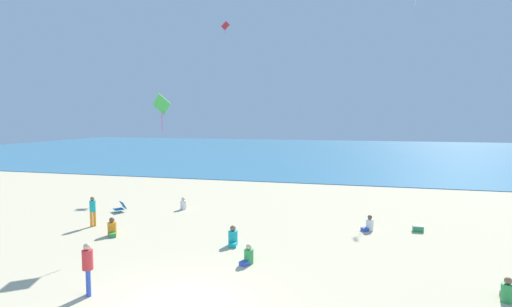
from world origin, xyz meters
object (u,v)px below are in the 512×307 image
object	(u,v)px
person_1	(93,209)
person_5	(507,292)
beach_chair_far_left	(121,207)
person_2	(88,265)
person_4	(112,229)
person_7	(248,257)
person_6	(183,205)
cooler_box	(418,228)
kite_red	(225,26)
person_8	(369,225)
kite_green	(162,105)
person_3	(233,238)

from	to	relation	value
person_1	person_5	distance (m)	16.58
beach_chair_far_left	person_1	bearing A→B (deg)	48.40
person_2	person_4	bearing A→B (deg)	-100.36
person_7	person_4	bearing A→B (deg)	-81.29
person_2	person_7	world-z (taller)	person_2
person_4	person_6	size ratio (longest dim) A/B	1.16
cooler_box	kite_red	distance (m)	24.09
person_8	kite_red	bearing A→B (deg)	-85.15
person_4	kite_red	world-z (taller)	kite_red
cooler_box	kite_green	xyz separation A→B (m)	(-11.01, -2.86, 5.49)
person_1	kite_red	world-z (taller)	kite_red
beach_chair_far_left	kite_red	world-z (taller)	kite_red
person_2	kite_red	distance (m)	27.40
person_2	person_5	xyz separation A→B (m)	(11.47, 2.61, -0.62)
person_4	kite_red	xyz separation A→B (m)	(-1.25, 18.86, 12.59)
beach_chair_far_left	person_5	size ratio (longest dim) A/B	1.18
person_2	person_8	bearing A→B (deg)	-169.29
person_2	person_4	xyz separation A→B (m)	(-2.89, 5.43, -0.59)
person_6	kite_green	bearing A→B (deg)	178.26
person_7	person_5	bearing A→B (deg)	106.66
person_1	person_3	distance (m)	7.31
person_6	person_8	bearing A→B (deg)	-115.82
cooler_box	kite_red	xyz separation A→B (m)	(-14.11, 14.80, 12.74)
cooler_box	person_3	bearing A→B (deg)	-151.45
cooler_box	person_3	size ratio (longest dim) A/B	0.58
person_3	person_6	world-z (taller)	person_3
person_6	person_8	size ratio (longest dim) A/B	0.96
person_3	person_7	size ratio (longest dim) A/B	1.14
person_7	kite_green	bearing A→B (deg)	-98.26
person_5	person_7	xyz separation A→B (m)	(-7.74, 1.00, -0.00)
cooler_box	person_7	xyz separation A→B (m)	(-6.24, -5.88, 0.12)
cooler_box	person_7	size ratio (longest dim) A/B	0.66
person_2	person_4	distance (m)	6.18
person_1	person_2	world-z (taller)	person_2
person_2	kite_green	size ratio (longest dim) A/B	0.93
person_4	kite_green	distance (m)	5.77
beach_chair_far_left	kite_green	distance (m)	7.31
person_2	person_8	xyz separation A→B (m)	(7.84, 9.05, -0.62)
person_1	kite_green	distance (m)	6.01
cooler_box	person_1	world-z (taller)	person_1
beach_chair_far_left	person_8	bearing A→B (deg)	127.87
cooler_box	person_8	world-z (taller)	person_8
person_8	person_2	bearing A→B (deg)	15.78
person_3	kite_green	size ratio (longest dim) A/B	0.48
cooler_box	kite_green	bearing A→B (deg)	-165.44
cooler_box	person_2	xyz separation A→B (m)	(-9.97, -9.49, 0.74)
beach_chair_far_left	person_4	size ratio (longest dim) A/B	1.06
beach_chair_far_left	kite_red	distance (m)	19.49
cooler_box	person_7	bearing A→B (deg)	-136.73
person_3	cooler_box	bearing A→B (deg)	103.45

